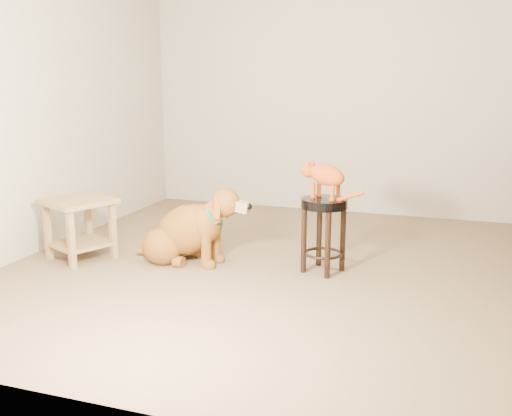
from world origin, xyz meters
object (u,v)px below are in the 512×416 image
(padded_stool, at_px, (324,220))
(golden_retriever, at_px, (188,232))
(tabby_kitten, at_px, (324,176))
(side_table, at_px, (79,220))

(padded_stool, distance_m, golden_retriever, 1.04)
(tabby_kitten, bearing_deg, padded_stool, -5.72)
(padded_stool, height_order, golden_retriever, golden_retriever)
(padded_stool, relative_size, side_table, 0.89)
(padded_stool, distance_m, tabby_kitten, 0.32)
(padded_stool, bearing_deg, side_table, -170.78)
(padded_stool, height_order, tabby_kitten, tabby_kitten)
(padded_stool, xyz_separation_m, side_table, (-1.85, -0.30, -0.07))
(side_table, distance_m, tabby_kitten, 1.90)
(side_table, bearing_deg, golden_retriever, 13.30)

